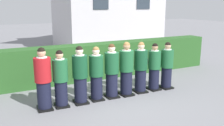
% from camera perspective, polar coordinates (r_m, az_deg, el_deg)
% --- Properties ---
extents(ground_plane, '(60.00, 60.00, 0.00)m').
position_cam_1_polar(ground_plane, '(7.67, -0.00, -7.65)').
color(ground_plane, slate).
extents(student_in_red_blazer, '(0.43, 0.53, 1.67)m').
position_cam_1_polar(student_in_red_blazer, '(6.81, -15.28, -3.82)').
color(student_in_red_blazer, black).
rests_on(student_in_red_blazer, ground).
extents(student_front_row_1, '(0.41, 0.50, 1.56)m').
position_cam_1_polar(student_front_row_1, '(6.92, -11.54, -3.80)').
color(student_front_row_1, black).
rests_on(student_front_row_1, ground).
extents(student_front_row_2, '(0.42, 0.48, 1.63)m').
position_cam_1_polar(student_front_row_2, '(7.05, -7.21, -3.02)').
color(student_front_row_2, black).
rests_on(student_front_row_2, ground).
extents(student_front_row_3, '(0.41, 0.47, 1.57)m').
position_cam_1_polar(student_front_row_3, '(7.26, -3.56, -2.69)').
color(student_front_row_3, black).
rests_on(student_front_row_3, ground).
extents(student_front_row_4, '(0.42, 0.52, 1.62)m').
position_cam_1_polar(student_front_row_4, '(7.45, -0.10, -2.07)').
color(student_front_row_4, black).
rests_on(student_front_row_4, ground).
extents(student_front_row_5, '(0.43, 0.48, 1.64)m').
position_cam_1_polar(student_front_row_5, '(7.64, 3.25, -1.60)').
color(student_front_row_5, black).
rests_on(student_front_row_5, ground).
extents(student_front_row_6, '(0.42, 0.52, 1.60)m').
position_cam_1_polar(student_front_row_6, '(7.94, 6.49, -1.24)').
color(student_front_row_6, black).
rests_on(student_front_row_6, ground).
extents(student_front_row_7, '(0.40, 0.49, 1.53)m').
position_cam_1_polar(student_front_row_7, '(8.22, 9.53, -1.10)').
color(student_front_row_7, black).
rests_on(student_front_row_7, ground).
extents(student_front_row_8, '(0.40, 0.45, 1.54)m').
position_cam_1_polar(student_front_row_8, '(8.45, 12.28, -0.78)').
color(student_front_row_8, black).
rests_on(student_front_row_8, ground).
extents(hedge, '(10.71, 0.70, 1.31)m').
position_cam_1_polar(hedge, '(9.30, -5.80, 0.24)').
color(hedge, '#285623').
rests_on(hedge, ground).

